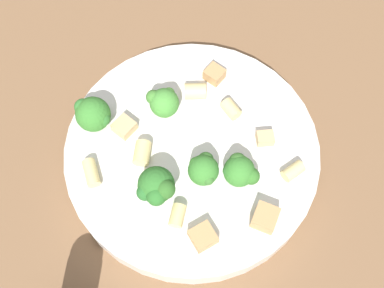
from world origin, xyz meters
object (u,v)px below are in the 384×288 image
(broccoli_floret_3, at_px, (157,187))
(rigatoni_1, at_px, (293,171))
(broccoli_floret_0, at_px, (240,171))
(rigatoni_5, at_px, (231,109))
(rigatoni_4, at_px, (195,91))
(rigatoni_0, at_px, (142,153))
(broccoli_floret_2, at_px, (93,114))
(pasta_bowl, at_px, (192,153))
(rigatoni_3, at_px, (91,173))
(broccoli_floret_1, at_px, (163,102))
(broccoli_floret_4, at_px, (203,169))
(chicken_chunk_1, at_px, (203,237))
(chicken_chunk_3, at_px, (265,138))
(rigatoni_2, at_px, (175,215))
(chicken_chunk_4, at_px, (124,127))
(chicken_chunk_0, at_px, (265,218))
(chicken_chunk_2, at_px, (214,74))

(broccoli_floret_3, distance_m, rigatoni_1, 0.14)
(broccoli_floret_0, relative_size, rigatoni_5, 1.79)
(broccoli_floret_0, height_order, rigatoni_4, broccoli_floret_0)
(rigatoni_0, distance_m, rigatoni_4, 0.09)
(broccoli_floret_2, bearing_deg, pasta_bowl, -94.89)
(broccoli_floret_0, xyz_separation_m, rigatoni_3, (-0.03, 0.15, -0.01))
(broccoli_floret_1, distance_m, rigatoni_0, 0.06)
(broccoli_floret_0, xyz_separation_m, broccoli_floret_2, (0.03, 0.16, 0.00))
(broccoli_floret_4, relative_size, rigatoni_3, 1.34)
(chicken_chunk_1, xyz_separation_m, chicken_chunk_3, (0.12, -0.05, -0.00))
(broccoli_floret_0, relative_size, broccoli_floret_1, 0.90)
(broccoli_floret_2, bearing_deg, broccoli_floret_0, -101.78)
(pasta_bowl, relative_size, broccoli_floret_4, 7.14)
(broccoli_floret_1, height_order, rigatoni_4, broccoli_floret_1)
(pasta_bowl, xyz_separation_m, rigatoni_0, (-0.02, 0.05, 0.02))
(broccoli_floret_2, distance_m, rigatoni_4, 0.11)
(chicken_chunk_3, bearing_deg, broccoli_floret_4, 133.00)
(broccoli_floret_3, bearing_deg, rigatoni_3, 82.28)
(broccoli_floret_0, distance_m, broccoli_floret_3, 0.08)
(broccoli_floret_3, xyz_separation_m, rigatoni_0, (0.04, 0.03, -0.02))
(broccoli_floret_3, bearing_deg, chicken_chunk_1, -123.47)
(rigatoni_1, bearing_deg, chicken_chunk_3, 45.14)
(rigatoni_4, bearing_deg, rigatoni_2, -177.50)
(rigatoni_1, bearing_deg, broccoli_floret_1, 72.78)
(broccoli_floret_4, height_order, rigatoni_1, broccoli_floret_4)
(broccoli_floret_0, distance_m, rigatoni_3, 0.15)
(broccoli_floret_1, height_order, chicken_chunk_1, broccoli_floret_1)
(rigatoni_1, distance_m, rigatoni_2, 0.13)
(broccoli_floret_0, relative_size, chicken_chunk_1, 1.64)
(rigatoni_4, distance_m, chicken_chunk_4, 0.09)
(rigatoni_0, distance_m, chicken_chunk_4, 0.04)
(rigatoni_3, height_order, chicken_chunk_0, chicken_chunk_0)
(broccoli_floret_0, distance_m, broccoli_floret_4, 0.04)
(broccoli_floret_0, bearing_deg, rigatoni_0, 86.97)
(chicken_chunk_1, distance_m, chicken_chunk_4, 0.14)
(rigatoni_1, distance_m, chicken_chunk_2, 0.14)
(broccoli_floret_4, bearing_deg, rigatoni_3, 99.41)
(broccoli_floret_3, xyz_separation_m, rigatoni_2, (-0.02, -0.02, -0.02))
(broccoli_floret_0, bearing_deg, chicken_chunk_0, -141.42)
(rigatoni_3, xyz_separation_m, chicken_chunk_1, (-0.04, -0.12, -0.00))
(rigatoni_2, height_order, rigatoni_4, rigatoni_4)
(rigatoni_5, bearing_deg, chicken_chunk_2, 31.48)
(rigatoni_0, xyz_separation_m, chicken_chunk_3, (0.04, -0.12, -0.00))
(chicken_chunk_0, bearing_deg, chicken_chunk_4, 65.61)
(chicken_chunk_0, distance_m, chicken_chunk_3, 0.09)
(broccoli_floret_0, relative_size, broccoli_floret_3, 0.85)
(rigatoni_2, bearing_deg, broccoli_floret_2, 50.48)
(rigatoni_2, xyz_separation_m, chicken_chunk_1, (-0.02, -0.03, -0.00))
(chicken_chunk_0, height_order, chicken_chunk_2, chicken_chunk_0)
(rigatoni_1, relative_size, rigatoni_5, 1.08)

